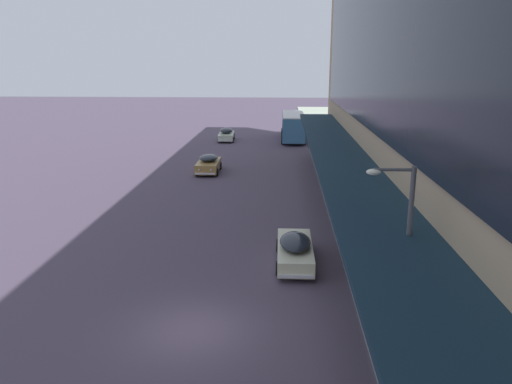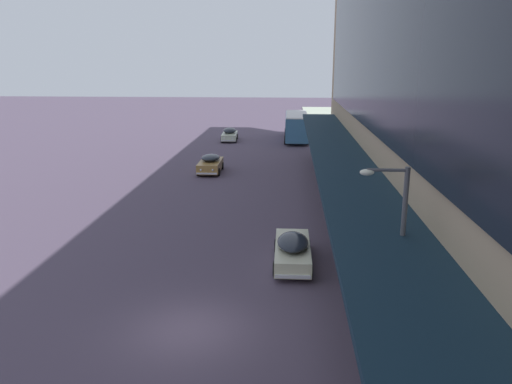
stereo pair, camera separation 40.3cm
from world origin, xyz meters
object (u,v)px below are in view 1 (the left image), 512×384
Objects in this scene: sedan_trailing_near at (226,134)px; pedestrian_at_kerb at (374,229)px; fire_hydrant at (351,234)px; street_lamp at (402,245)px; sedan_far_back at (209,164)px; sedan_second_mid at (295,249)px; transit_bus_kerbside_front at (293,125)px.

sedan_trailing_near is 2.58× the size of pedestrian_at_kerb.
street_lamp is at bearing -89.34° from fire_hydrant.
sedan_far_back reaches higher than sedan_second_mid.
transit_bus_kerbside_front is at bearing 93.18° from street_lamp.
fire_hydrant is at bearing -59.22° from sedan_far_back.
street_lamp reaches higher than sedan_second_mid.
street_lamp is 8.68× the size of fire_hydrant.
fire_hydrant is at bearing -73.20° from sedan_trailing_near.
fire_hydrant is (10.02, -16.82, -0.26)m from sedan_far_back.
transit_bus_kerbside_front is 20.31m from sedan_far_back.
pedestrian_at_kerb is 1.65m from fire_hydrant.
pedestrian_at_kerb is at bearing -72.27° from sedan_trailing_near.
sedan_far_back is 6.33× the size of fire_hydrant.
pedestrian_at_kerb reaches higher than sedan_trailing_near.
sedan_second_mid is 4.42m from pedestrian_at_kerb.
pedestrian_at_kerb is at bearing 84.54° from street_lamp.
transit_bus_kerbside_front is 14.50× the size of fire_hydrant.
fire_hydrant is (-0.99, 1.13, -0.69)m from pedestrian_at_kerb.
sedan_trailing_near is at bearing 107.73° from pedestrian_at_kerb.
sedan_second_mid is 0.80× the size of street_lamp.
transit_bus_kerbside_front is at bearing 89.15° from sedan_second_mid.
sedan_far_back is at bearing -111.97° from transit_bus_kerbside_front.
fire_hydrant is at bearing -86.10° from transit_bus_kerbside_front.
sedan_second_mid is 6.98× the size of fire_hydrant.
sedan_trailing_near is at bearing 101.23° from sedan_second_mid.
pedestrian_at_kerb is at bearing -84.69° from transit_bus_kerbside_front.
street_lamp reaches higher than sedan_trailing_near.
fire_hydrant is (-0.12, 10.21, -3.25)m from street_lamp.
pedestrian_at_kerb is at bearing -48.87° from fire_hydrant.
sedan_second_mid reaches higher than fire_hydrant.
street_lamp is (3.12, -7.24, 3.02)m from sedan_second_mid.
fire_hydrant is (10.50, -34.77, -0.26)m from sedan_trailing_near.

